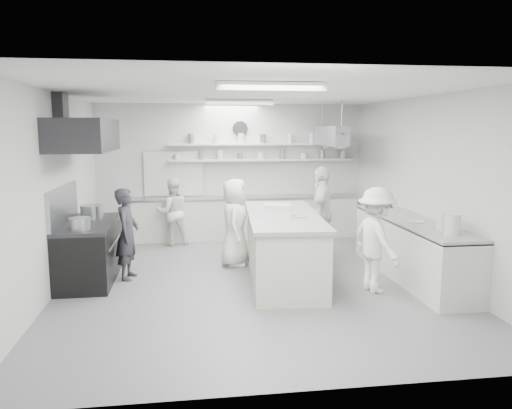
{
  "coord_description": "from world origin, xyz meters",
  "views": [
    {
      "loc": [
        -1.01,
        -7.75,
        2.45
      ],
      "look_at": [
        0.16,
        0.6,
        1.16
      ],
      "focal_mm": 34.85,
      "sensor_mm": 36.0,
      "label": 1
    }
  ],
  "objects": [
    {
      "name": "wall_clock",
      "position": [
        0.2,
        3.46,
        2.45
      ],
      "size": [
        0.32,
        0.05,
        0.32
      ],
      "primitive_type": "cylinder",
      "rotation": [
        1.57,
        0.0,
        0.0
      ],
      "color": "silver",
      "rests_on": "wall_back"
    },
    {
      "name": "wall_right",
      "position": [
        3.0,
        0.0,
        1.5
      ],
      "size": [
        0.04,
        7.0,
        3.0
      ],
      "primitive_type": "cube",
      "color": "silver",
      "rests_on": "floor"
    },
    {
      "name": "bowl_island_b",
      "position": [
        0.46,
        0.36,
        1.07
      ],
      "size": [
        0.23,
        0.23,
        0.06
      ],
      "primitive_type": "imported",
      "rotation": [
        0.0,
        0.0,
        0.19
      ],
      "color": "silver",
      "rests_on": "prep_island"
    },
    {
      "name": "wall_front",
      "position": [
        0.0,
        -3.5,
        1.5
      ],
      "size": [
        6.0,
        0.04,
        3.0
      ],
      "primitive_type": "cube",
      "color": "silver",
      "rests_on": "floor"
    },
    {
      "name": "prep_island",
      "position": [
        0.53,
        0.03,
        0.52
      ],
      "size": [
        1.27,
        2.88,
        1.04
      ],
      "primitive_type": "cube",
      "rotation": [
        0.0,
        0.0,
        -0.08
      ],
      "color": "silver",
      "rests_on": "floor"
    },
    {
      "name": "stove_pot",
      "position": [
        -2.6,
        0.72,
        1.05
      ],
      "size": [
        0.35,
        0.35,
        0.28
      ],
      "primitive_type": "cylinder",
      "color": "#9C9FA4",
      "rests_on": "stove"
    },
    {
      "name": "wall_left",
      "position": [
        -3.0,
        0.0,
        1.5
      ],
      "size": [
        0.04,
        7.0,
        3.0
      ],
      "primitive_type": "cube",
      "color": "silver",
      "rests_on": "floor"
    },
    {
      "name": "shelf_lower",
      "position": [
        0.7,
        3.37,
        1.75
      ],
      "size": [
        4.2,
        0.26,
        0.04
      ],
      "primitive_type": "cube",
      "color": "silver",
      "rests_on": "wall_back"
    },
    {
      "name": "cook_island_right",
      "position": [
        1.52,
        1.26,
        0.88
      ],
      "size": [
        0.82,
        1.11,
        1.75
      ],
      "primitive_type": "imported",
      "rotation": [
        0.0,
        0.0,
        -2.0
      ],
      "color": "white",
      "rests_on": "floor"
    },
    {
      "name": "pass_through_window",
      "position": [
        -1.3,
        3.48,
        1.45
      ],
      "size": [
        1.3,
        0.04,
        1.0
      ],
      "primitive_type": "cube",
      "color": "black",
      "rests_on": "wall_back"
    },
    {
      "name": "back_counter",
      "position": [
        0.3,
        3.2,
        0.46
      ],
      "size": [
        5.0,
        0.6,
        0.92
      ],
      "primitive_type": "cube",
      "color": "silver",
      "rests_on": "floor"
    },
    {
      "name": "stove",
      "position": [
        -2.6,
        0.4,
        0.45
      ],
      "size": [
        0.8,
        1.8,
        0.9
      ],
      "primitive_type": "cube",
      "color": "black",
      "rests_on": "floor"
    },
    {
      "name": "floor",
      "position": [
        0.0,
        0.0,
        -0.01
      ],
      "size": [
        6.0,
        7.0,
        0.02
      ],
      "primitive_type": "cube",
      "color": "gray",
      "rests_on": "ground"
    },
    {
      "name": "ceiling",
      "position": [
        0.0,
        0.0,
        3.01
      ],
      "size": [
        6.0,
        7.0,
        0.02
      ],
      "primitive_type": "cube",
      "color": "white",
      "rests_on": "wall_back"
    },
    {
      "name": "cook_right",
      "position": [
        1.79,
        -0.79,
        0.8
      ],
      "size": [
        0.78,
        1.12,
        1.59
      ],
      "primitive_type": "imported",
      "rotation": [
        0.0,
        0.0,
        1.77
      ],
      "color": "white",
      "rests_on": "floor"
    },
    {
      "name": "bowl_island_a",
      "position": [
        0.71,
        -0.28,
        1.07
      ],
      "size": [
        0.27,
        0.27,
        0.06
      ],
      "primitive_type": "imported",
      "rotation": [
        0.0,
        0.0,
        -0.1
      ],
      "color": "#9C9FA4",
      "rests_on": "prep_island"
    },
    {
      "name": "wall_back",
      "position": [
        0.0,
        3.5,
        1.5
      ],
      "size": [
        6.0,
        0.04,
        3.0
      ],
      "primitive_type": "cube",
      "color": "silver",
      "rests_on": "floor"
    },
    {
      "name": "exhaust_hood",
      "position": [
        -2.6,
        0.4,
        2.35
      ],
      "size": [
        0.85,
        2.0,
        0.5
      ],
      "primitive_type": "cube",
      "color": "#2B2B2E",
      "rests_on": "wall_left"
    },
    {
      "name": "cook_island_left",
      "position": [
        -0.17,
        0.96,
        0.79
      ],
      "size": [
        0.62,
        0.84,
        1.57
      ],
      "primitive_type": "imported",
      "rotation": [
        0.0,
        0.0,
        1.4
      ],
      "color": "white",
      "rests_on": "floor"
    },
    {
      "name": "cook_back",
      "position": [
        -1.32,
        2.75,
        0.71
      ],
      "size": [
        0.78,
        0.66,
        1.41
      ],
      "primitive_type": "imported",
      "rotation": [
        0.0,
        0.0,
        -2.95
      ],
      "color": "white",
      "rests_on": "floor"
    },
    {
      "name": "light_fixture_rear",
      "position": [
        0.0,
        1.8,
        2.94
      ],
      "size": [
        1.3,
        0.25,
        0.1
      ],
      "primitive_type": "cube",
      "color": "silver",
      "rests_on": "ceiling"
    },
    {
      "name": "pot_rack",
      "position": [
        2.0,
        2.4,
        2.3
      ],
      "size": [
        0.3,
        1.6,
        0.4
      ],
      "primitive_type": "cube",
      "color": "#9C9FA4",
      "rests_on": "ceiling"
    },
    {
      "name": "bowl_right",
      "position": [
        2.58,
        -0.45,
        0.97
      ],
      "size": [
        0.26,
        0.26,
        0.06
      ],
      "primitive_type": "imported",
      "rotation": [
        0.0,
        0.0,
        0.14
      ],
      "color": "silver",
      "rests_on": "right_counter"
    },
    {
      "name": "cook_stove",
      "position": [
        -1.99,
        0.4,
        0.75
      ],
      "size": [
        0.44,
        0.6,
        1.5
      ],
      "primitive_type": "imported",
      "rotation": [
        0.0,
        0.0,
        1.42
      ],
      "color": "#302F35",
      "rests_on": "floor"
    },
    {
      "name": "shelf_upper",
      "position": [
        0.7,
        3.37,
        2.1
      ],
      "size": [
        4.2,
        0.26,
        0.04
      ],
      "primitive_type": "cube",
      "color": "silver",
      "rests_on": "wall_back"
    },
    {
      "name": "right_counter",
      "position": [
        2.65,
        -0.2,
        0.47
      ],
      "size": [
        0.74,
        3.3,
        0.94
      ],
      "primitive_type": "cube",
      "color": "silver",
      "rests_on": "floor"
    },
    {
      "name": "light_fixture_front",
      "position": [
        0.0,
        -1.8,
        2.94
      ],
      "size": [
        1.3,
        0.25,
        0.1
      ],
      "primitive_type": "cube",
      "color": "silver",
      "rests_on": "ceiling"
    }
  ]
}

